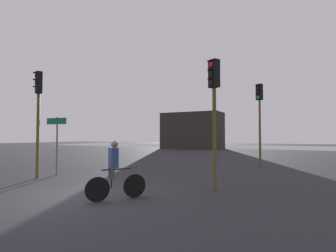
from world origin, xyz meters
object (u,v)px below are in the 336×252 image
Objects in this scene: cyclist at (115,170)px; direction_sign_post at (57,137)px; distant_building at (192,131)px; traffic_light_near_right at (214,99)px; traffic_light_far_right at (260,110)px; traffic_light_near_left at (38,104)px.

direction_sign_post is at bearing -171.60° from cyclist.
distant_building is 1.96× the size of traffic_light_near_right.
traffic_light_near_right is at bearing 174.22° from direction_sign_post.
traffic_light_near_right is (11.28, -26.09, 0.42)m from distant_building.
traffic_light_far_right is at bearing -142.28° from direction_sign_post.
distant_building is 29.98m from cyclist.
traffic_light_far_right is at bearing -58.26° from distant_building.
distant_building reaches higher than direction_sign_post.
direction_sign_post is at bearing 31.83° from traffic_light_near_right.
distant_building is at bearing -87.05° from direction_sign_post.
distant_building reaches higher than traffic_light_far_right.
direction_sign_post is at bearing -57.60° from traffic_light_near_left.
traffic_light_far_right is 2.88× the size of cyclist.
traffic_light_near_right is 7.27m from traffic_light_near_left.
distant_building is at bearing 141.08° from cyclist.
distant_building is at bearing -29.53° from traffic_light_far_right.
traffic_light_near_left is 11.20m from traffic_light_far_right.
distant_building reaches higher than cyclist.
direction_sign_post is at bearing -81.23° from distant_building.
traffic_light_near_right is 3.81m from cyclist.
traffic_light_far_right is at bearing -103.30° from traffic_light_near_left.
traffic_light_near_left is at bearing 76.14° from traffic_light_far_right.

